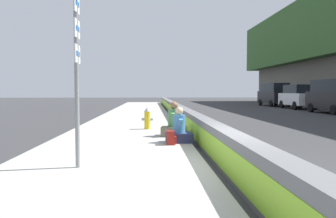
% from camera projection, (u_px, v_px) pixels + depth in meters
% --- Properties ---
extents(ground_plane, '(160.00, 160.00, 0.00)m').
position_uv_depth(ground_plane, '(230.00, 172.00, 7.10)').
color(ground_plane, '#353538').
rests_on(ground_plane, ground).
extents(sidewalk_strip, '(80.00, 4.40, 0.14)m').
position_uv_depth(sidewalk_strip, '(103.00, 170.00, 6.96)').
color(sidewalk_strip, '#A8A59E').
rests_on(sidewalk_strip, ground_plane).
extents(jersey_barrier, '(76.00, 0.45, 0.85)m').
position_uv_depth(jersey_barrier, '(230.00, 152.00, 7.07)').
color(jersey_barrier, slate).
rests_on(jersey_barrier, ground_plane).
extents(route_sign_post, '(0.44, 0.09, 3.60)m').
position_uv_depth(route_sign_post, '(77.00, 64.00, 6.76)').
color(route_sign_post, gray).
rests_on(route_sign_post, sidewalk_strip).
extents(fire_hydrant, '(0.26, 0.46, 0.88)m').
position_uv_depth(fire_hydrant, '(147.00, 118.00, 13.77)').
color(fire_hydrant, gold).
rests_on(fire_hydrant, sidewalk_strip).
extents(seated_person_foreground, '(0.71, 0.82, 1.07)m').
position_uv_depth(seated_person_foreground, '(179.00, 131.00, 10.23)').
color(seated_person_foreground, '#23284C').
rests_on(seated_person_foreground, sidewalk_strip).
extents(seated_person_middle, '(0.83, 0.94, 1.19)m').
position_uv_depth(seated_person_middle, '(174.00, 125.00, 11.66)').
color(seated_person_middle, '#706651').
rests_on(seated_person_middle, sidewalk_strip).
extents(backpack, '(0.32, 0.28, 0.40)m').
position_uv_depth(backpack, '(171.00, 138.00, 9.79)').
color(backpack, maroon).
rests_on(backpack, sidewalk_strip).
extents(parked_car_fourth, '(5.13, 2.17, 2.56)m').
position_uv_depth(parked_car_fourth, '(334.00, 96.00, 25.17)').
color(parked_car_fourth, black).
rests_on(parked_car_fourth, ground_plane).
extents(parked_car_midline, '(4.80, 2.06, 2.28)m').
position_uv_depth(parked_car_midline, '(298.00, 96.00, 31.74)').
color(parked_car_midline, silver).
rests_on(parked_car_midline, ground_plane).
extents(parked_car_far, '(5.16, 2.22, 2.56)m').
position_uv_depth(parked_car_far, '(274.00, 94.00, 37.65)').
color(parked_car_far, black).
rests_on(parked_car_far, ground_plane).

